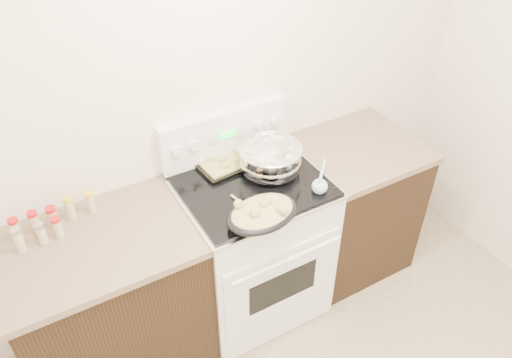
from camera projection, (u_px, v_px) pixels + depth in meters
room_shell at (436, 314)px, 1.05m from camera, size 4.10×3.60×2.75m
counter_left at (113, 303)px, 2.61m from camera, size 0.93×0.67×0.92m
counter_right at (349, 205)px, 3.22m from camera, size 0.73×0.67×0.92m
kitchen_range at (251, 243)px, 2.91m from camera, size 0.78×0.73×1.22m
mixing_bowl at (270, 160)px, 2.65m from camera, size 0.35×0.35×0.20m
roasting_pan at (262, 213)px, 2.37m from camera, size 0.40×0.30×0.11m
baking_sheet at (229, 159)px, 2.76m from camera, size 0.40×0.29×0.06m
wooden_spoon at (252, 217)px, 2.40m from camera, size 0.07×0.26×0.04m
blue_ladle at (320, 185)px, 2.56m from camera, size 0.21×0.23×0.10m
spice_jars at (48, 222)px, 2.33m from camera, size 0.40×0.15×0.13m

